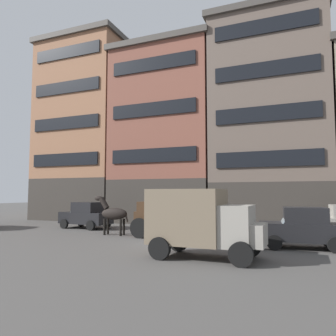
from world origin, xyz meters
TOP-DOWN VIEW (x-y plane):
  - ground_plane at (0.00, 0.00)m, footprint 120.00×120.00m
  - building_far_left at (-13.18, 10.72)m, footprint 8.75×7.18m
  - building_center_left at (-4.63, 10.72)m, footprint 9.05×7.18m
  - building_center_right at (4.01, 10.72)m, footprint 8.92×7.18m
  - cargo_wagon at (-1.41, 1.16)m, footprint 2.92×1.54m
  - draft_horse at (-4.36, 1.16)m, footprint 2.34×0.62m
  - delivery_truck_near at (2.35, -3.38)m, footprint 4.40×2.24m
  - sedan_dark at (5.99, 0.33)m, footprint 3.82×2.10m
  - sedan_parked_curb at (-8.00, 3.54)m, footprint 3.85×2.18m

SIDE VIEW (x-z plane):
  - ground_plane at x=0.00m, z-range 0.00..0.00m
  - sedan_dark at x=5.99m, z-range 0.00..1.83m
  - sedan_parked_curb at x=-8.00m, z-range 0.00..1.83m
  - cargo_wagon at x=-1.41m, z-range 0.16..2.14m
  - draft_horse at x=-4.36m, z-range 0.12..2.42m
  - delivery_truck_near at x=2.35m, z-range 0.11..2.73m
  - building_center_left at x=-4.63m, z-range 0.04..15.22m
  - building_center_right at x=4.01m, z-range 0.04..16.35m
  - building_far_left at x=-13.18m, z-range 0.04..17.41m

